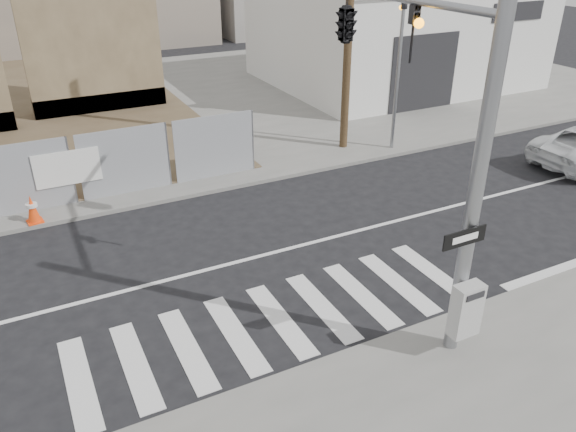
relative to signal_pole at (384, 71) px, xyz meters
name	(u,v)px	position (x,y,z in m)	size (l,w,h in m)	color
ground	(235,263)	(-2.49, 2.05, -4.78)	(100.00, 100.00, 0.00)	black
sidewalk_far	(115,111)	(-2.49, 16.05, -4.72)	(50.00, 20.00, 0.12)	slate
signal_pole	(384,71)	(0.00, 0.00, 0.00)	(0.96, 5.87, 7.00)	gray
far_signal_pole	(400,53)	(5.51, 6.65, -1.30)	(0.16, 0.20, 5.60)	gray
concrete_wall_right	(91,33)	(-2.99, 16.13, -1.40)	(5.50, 1.30, 8.00)	brown
auto_shop	(393,32)	(11.50, 15.01, -2.25)	(12.00, 10.20, 5.95)	silver
traffic_cone_c	(32,209)	(-6.61, 6.27, -4.28)	(0.45, 0.45, 0.78)	#FF420D
traffic_cone_d	(68,188)	(-5.55, 7.31, -4.29)	(0.48, 0.48, 0.76)	#F44B0C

